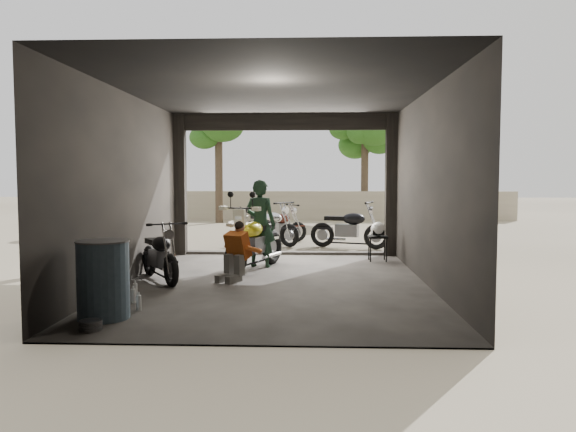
# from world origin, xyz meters

# --- Properties ---
(ground) EXTENTS (80.00, 80.00, 0.00)m
(ground) POSITION_xyz_m (0.00, 0.00, 0.00)
(ground) COLOR #7A6D56
(ground) RESTS_ON ground
(garage) EXTENTS (7.00, 7.13, 3.20)m
(garage) POSITION_xyz_m (0.00, 0.55, 1.28)
(garage) COLOR #2D2B28
(garage) RESTS_ON ground
(boundary_wall) EXTENTS (18.00, 0.30, 1.20)m
(boundary_wall) POSITION_xyz_m (0.00, 14.00, 0.60)
(boundary_wall) COLOR gray
(boundary_wall) RESTS_ON ground
(tree_left) EXTENTS (2.20, 2.20, 5.60)m
(tree_left) POSITION_xyz_m (-3.00, 12.50, 3.99)
(tree_left) COLOR #382B1E
(tree_left) RESTS_ON ground
(tree_right) EXTENTS (2.20, 2.20, 5.00)m
(tree_right) POSITION_xyz_m (2.80, 14.00, 3.56)
(tree_right) COLOR #382B1E
(tree_right) RESTS_ON ground
(main_bike) EXTENTS (1.46, 2.05, 1.26)m
(main_bike) POSITION_xyz_m (-0.48, 1.41, 0.63)
(main_bike) COLOR #F0EECA
(main_bike) RESTS_ON ground
(left_bike) EXTENTS (1.36, 1.64, 1.04)m
(left_bike) POSITION_xyz_m (-2.00, 0.15, 0.52)
(left_bike) COLOR black
(left_bike) RESTS_ON ground
(outside_bike_a) EXTENTS (1.77, 1.61, 1.15)m
(outside_bike_a) POSITION_xyz_m (-0.49, 5.32, 0.58)
(outside_bike_a) COLOR black
(outside_bike_a) RESTS_ON ground
(outside_bike_b) EXTENTS (1.65, 1.36, 1.05)m
(outside_bike_b) POSITION_xyz_m (-0.30, 5.78, 0.52)
(outside_bike_b) COLOR #481911
(outside_bike_b) RESTS_ON ground
(outside_bike_c) EXTENTS (1.89, 1.23, 1.18)m
(outside_bike_c) POSITION_xyz_m (1.54, 4.77, 0.59)
(outside_bike_c) COLOR black
(outside_bike_c) RESTS_ON ground
(rider) EXTENTS (0.73, 0.59, 1.74)m
(rider) POSITION_xyz_m (-0.41, 1.68, 0.87)
(rider) COLOR black
(rider) RESTS_ON ground
(mechanic) EXTENTS (0.77, 0.84, 0.99)m
(mechanic) POSITION_xyz_m (-0.72, 0.17, 0.50)
(mechanic) COLOR #C45A1A
(mechanic) RESTS_ON ground
(stool) EXTENTS (0.40, 0.40, 0.55)m
(stool) POSITION_xyz_m (2.00, 2.54, 0.47)
(stool) COLOR black
(stool) RESTS_ON ground
(helmet) EXTENTS (0.33, 0.34, 0.30)m
(helmet) POSITION_xyz_m (2.00, 2.52, 0.70)
(helmet) COLOR white
(helmet) RESTS_ON stool
(oil_drum) EXTENTS (0.74, 0.74, 0.99)m
(oil_drum) POSITION_xyz_m (-2.00, -2.45, 0.50)
(oil_drum) COLOR #445E72
(oil_drum) RESTS_ON ground
(sign_post) EXTENTS (0.72, 0.08, 2.16)m
(sign_post) POSITION_xyz_m (3.70, 4.56, 1.44)
(sign_post) COLOR black
(sign_post) RESTS_ON ground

